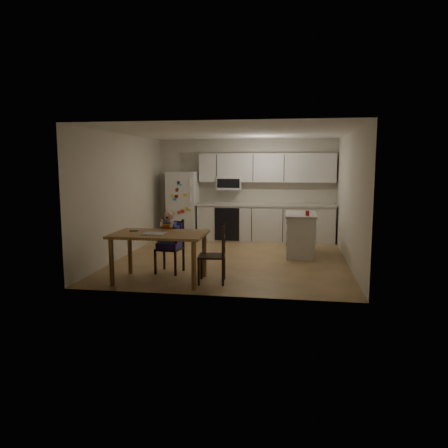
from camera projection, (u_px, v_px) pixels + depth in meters
name	position (u px, v px, depth m)	size (l,w,h in m)	color
room	(235.00, 195.00, 9.09)	(4.52, 5.01, 2.51)	brown
refrigerator	(183.00, 206.00, 11.02)	(0.72, 0.70, 1.70)	silver
kitchen_run	(265.00, 205.00, 10.79)	(3.37, 0.62, 2.15)	silver
kitchen_island	(300.00, 234.00, 9.12)	(0.62, 1.18, 0.87)	silver
red_cup	(307.00, 213.00, 8.70)	(0.08, 0.08, 0.10)	red
dining_table	(159.00, 240.00, 7.04)	(1.49, 0.96, 0.80)	brown
napkin	(154.00, 234.00, 6.92)	(0.34, 0.30, 0.01)	#B6B6BB
toddler_spoon	(133.00, 231.00, 7.20)	(0.02, 0.02, 0.12)	#3324AD
chair_booster	(170.00, 235.00, 7.64)	(0.46, 0.46, 1.10)	black
chair_side	(218.00, 250.00, 6.97)	(0.46, 0.46, 0.95)	black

